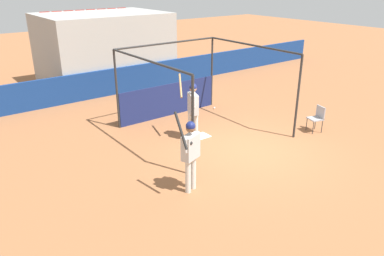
# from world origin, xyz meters

# --- Properties ---
(ground_plane) EXTENTS (60.00, 60.00, 0.00)m
(ground_plane) POSITION_xyz_m (0.00, 0.00, 0.00)
(ground_plane) COLOR #935B38
(outfield_wall) EXTENTS (24.00, 0.12, 1.11)m
(outfield_wall) POSITION_xyz_m (0.00, 7.43, 0.56)
(outfield_wall) COLOR navy
(outfield_wall) RESTS_ON ground
(bleacher_section) EXTENTS (5.40, 4.00, 3.19)m
(bleacher_section) POSITION_xyz_m (-0.00, 9.49, 1.59)
(bleacher_section) COLOR #9E9E99
(bleacher_section) RESTS_ON ground
(batting_cage) EXTENTS (4.04, 4.08, 2.62)m
(batting_cage) POSITION_xyz_m (-0.22, 3.16, 1.14)
(batting_cage) COLOR #282828
(batting_cage) RESTS_ON ground
(home_plate) EXTENTS (0.44, 0.44, 0.02)m
(home_plate) POSITION_xyz_m (-0.47, 1.67, 0.01)
(home_plate) COLOR white
(home_plate) RESTS_ON ground
(player_batter) EXTENTS (0.60, 0.99, 1.93)m
(player_batter) POSITION_xyz_m (-0.82, 1.68, 1.07)
(player_batter) COLOR silver
(player_batter) RESTS_ON ground
(player_waiting) EXTENTS (0.69, 0.57, 2.00)m
(player_waiting) POSITION_xyz_m (-2.69, -0.68, 1.05)
(player_waiting) COLOR silver
(player_waiting) RESTS_ON ground
(folding_chair) EXTENTS (0.50, 0.50, 0.84)m
(folding_chair) POSITION_xyz_m (2.73, -0.25, 0.52)
(folding_chair) COLOR #99999E
(folding_chair) RESTS_ON ground
(baseball) EXTENTS (0.07, 0.07, 0.07)m
(baseball) POSITION_xyz_m (1.54, 3.42, 0.04)
(baseball) COLOR white
(baseball) RESTS_ON ground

